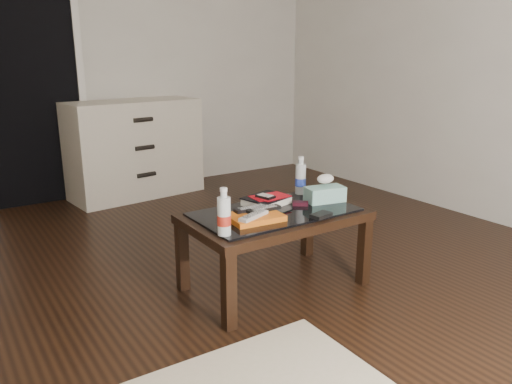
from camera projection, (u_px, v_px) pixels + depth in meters
ground at (213, 296)px, 2.81m from camera, size 5.00×5.00×0.00m
doorway at (31, 88)px, 4.30m from camera, size 0.90×0.08×2.07m
coffee_table at (275, 222)px, 2.83m from camera, size 1.00×0.60×0.46m
dresser at (135, 149)px, 4.69m from camera, size 1.25×0.62×0.90m
magazines at (255, 217)px, 2.66m from camera, size 0.30×0.24×0.03m
remote_silver at (254, 215)px, 2.60m from camera, size 0.20×0.12×0.02m
remote_black_front at (264, 209)px, 2.71m from camera, size 0.20×0.05×0.02m
remote_black_back at (251, 208)px, 2.72m from camera, size 0.20×0.05×0.02m
textbook at (267, 201)px, 2.92m from camera, size 0.29×0.26×0.05m
dvd_mailers at (268, 196)px, 2.91m from camera, size 0.20×0.15×0.01m
ipod at (265, 196)px, 2.88m from camera, size 0.09×0.12×0.02m
flip_phone at (300, 203)px, 2.91m from camera, size 0.10×0.09×0.02m
wallet at (321, 215)px, 2.70m from camera, size 0.13×0.09×0.02m
water_bottle_left at (224, 212)px, 2.41m from camera, size 0.08×0.08×0.24m
water_bottle_right at (301, 175)px, 3.12m from camera, size 0.08×0.08×0.24m
tissue_box at (325, 194)px, 2.97m from camera, size 0.25×0.16×0.09m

